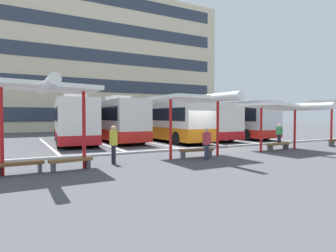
% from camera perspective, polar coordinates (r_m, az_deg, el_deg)
% --- Properties ---
extents(ground_plane, '(160.00, 160.00, 0.00)m').
position_cam_1_polar(ground_plane, '(18.97, 8.83, -4.46)').
color(ground_plane, '#47474C').
extents(terminal_building, '(40.34, 14.38, 23.68)m').
position_cam_1_polar(terminal_building, '(49.88, -15.23, 11.62)').
color(terminal_building, beige).
rests_on(terminal_building, ground).
extents(coach_bus_0, '(3.71, 10.79, 3.69)m').
position_cam_1_polar(coach_bus_0, '(23.74, -18.38, 0.98)').
color(coach_bus_0, silver).
rests_on(coach_bus_0, ground).
extents(coach_bus_1, '(2.59, 10.73, 3.72)m').
position_cam_1_polar(coach_bus_1, '(24.69, -10.91, 1.06)').
color(coach_bus_1, silver).
rests_on(coach_bus_1, ground).
extents(coach_bus_2, '(2.73, 10.31, 3.64)m').
position_cam_1_polar(coach_bus_2, '(24.23, -0.23, 0.94)').
color(coach_bus_2, silver).
rests_on(coach_bus_2, ground).
extents(coach_bus_3, '(3.21, 12.64, 3.48)m').
position_cam_1_polar(coach_bus_3, '(27.65, 4.72, 0.97)').
color(coach_bus_3, silver).
rests_on(coach_bus_3, ground).
extents(coach_bus_4, '(2.84, 12.52, 3.75)m').
position_cam_1_polar(coach_bus_4, '(29.43, 10.82, 1.29)').
color(coach_bus_4, silver).
rests_on(coach_bus_4, ground).
extents(lane_stripe_0, '(0.16, 14.00, 0.01)m').
position_cam_1_polar(lane_stripe_0, '(22.23, -22.84, -3.62)').
color(lane_stripe_0, white).
rests_on(lane_stripe_0, ground).
extents(lane_stripe_1, '(0.16, 14.00, 0.01)m').
position_cam_1_polar(lane_stripe_1, '(22.90, -13.57, -3.36)').
color(lane_stripe_1, white).
rests_on(lane_stripe_1, ground).
extents(lane_stripe_2, '(0.16, 14.00, 0.01)m').
position_cam_1_polar(lane_stripe_2, '(24.13, -5.03, -3.03)').
color(lane_stripe_2, white).
rests_on(lane_stripe_2, ground).
extents(lane_stripe_3, '(0.16, 14.00, 0.01)m').
position_cam_1_polar(lane_stripe_3, '(25.83, 2.53, -2.69)').
color(lane_stripe_3, white).
rests_on(lane_stripe_3, ground).
extents(lane_stripe_4, '(0.16, 14.00, 0.01)m').
position_cam_1_polar(lane_stripe_4, '(27.92, 9.06, -2.35)').
color(lane_stripe_4, white).
rests_on(lane_stripe_4, ground).
extents(lane_stripe_5, '(0.16, 14.00, 0.01)m').
position_cam_1_polar(lane_stripe_5, '(30.33, 14.61, -2.04)').
color(lane_stripe_5, white).
rests_on(lane_stripe_5, ground).
extents(waiting_shelter_0, '(3.91, 4.33, 3.41)m').
position_cam_1_polar(waiting_shelter_0, '(11.67, -23.32, 6.85)').
color(waiting_shelter_0, red).
rests_on(waiting_shelter_0, ground).
extents(bench_0, '(1.66, 0.48, 0.45)m').
position_cam_1_polar(bench_0, '(11.81, -27.54, -7.02)').
color(bench_0, brown).
rests_on(bench_0, ground).
extents(bench_1, '(1.69, 0.63, 0.45)m').
position_cam_1_polar(bench_1, '(11.95, -18.82, -6.79)').
color(bench_1, brown).
rests_on(bench_1, ground).
extents(waiting_shelter_1, '(3.89, 4.79, 3.17)m').
position_cam_1_polar(waiting_shelter_1, '(14.42, 6.11, 5.22)').
color(waiting_shelter_1, red).
rests_on(waiting_shelter_1, ground).
extents(bench_2, '(1.85, 0.64, 0.45)m').
position_cam_1_polar(bench_2, '(14.64, 5.70, -5.05)').
color(bench_2, brown).
rests_on(bench_2, ground).
extents(waiting_shelter_2, '(4.01, 5.06, 2.90)m').
position_cam_1_polar(waiting_shelter_2, '(18.71, 21.97, 3.40)').
color(waiting_shelter_2, red).
rests_on(waiting_shelter_2, ground).
extents(bench_3, '(1.99, 0.66, 0.45)m').
position_cam_1_polar(bench_3, '(18.98, 21.18, -3.53)').
color(bench_3, brown).
rests_on(bench_3, ground).
extents(platform_kerb, '(44.00, 0.24, 0.12)m').
position_cam_1_polar(platform_kerb, '(19.05, 8.65, -4.25)').
color(platform_kerb, '#ADADA8').
rests_on(platform_kerb, ground).
extents(waiting_passenger_0, '(0.29, 0.47, 1.54)m').
position_cam_1_polar(waiting_passenger_0, '(22.56, 21.36, -1.30)').
color(waiting_passenger_0, black).
rests_on(waiting_passenger_0, ground).
extents(waiting_passenger_1, '(0.23, 0.50, 1.71)m').
position_cam_1_polar(waiting_passenger_1, '(12.92, -10.85, -3.10)').
color(waiting_passenger_1, black).
rests_on(waiting_passenger_1, ground).
extents(waiting_passenger_3, '(0.49, 0.38, 1.54)m').
position_cam_1_polar(waiting_passenger_3, '(13.94, 7.76, -3.21)').
color(waiting_passenger_3, '#33384C').
rests_on(waiting_passenger_3, ground).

